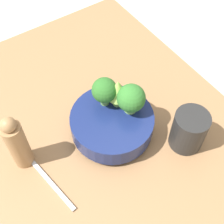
{
  "coord_description": "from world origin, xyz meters",
  "views": [
    {
      "loc": [
        0.34,
        -0.21,
        0.71
      ],
      "look_at": [
        -0.01,
        0.03,
        0.13
      ],
      "focal_mm": 50.0,
      "sensor_mm": 36.0,
      "label": 1
    }
  ],
  "objects_px": {
    "cup": "(189,130)",
    "fork": "(49,181)",
    "pepper_mill": "(17,143)",
    "bowl": "(112,123)"
  },
  "relations": [
    {
      "from": "cup",
      "to": "fork",
      "type": "height_order",
      "value": "cup"
    },
    {
      "from": "cup",
      "to": "pepper_mill",
      "type": "xyz_separation_m",
      "value": [
        -0.17,
        -0.35,
        0.03
      ]
    },
    {
      "from": "bowl",
      "to": "cup",
      "type": "bearing_deg",
      "value": 46.64
    },
    {
      "from": "pepper_mill",
      "to": "fork",
      "type": "bearing_deg",
      "value": 15.3
    },
    {
      "from": "pepper_mill",
      "to": "fork",
      "type": "height_order",
      "value": "pepper_mill"
    },
    {
      "from": "cup",
      "to": "pepper_mill",
      "type": "distance_m",
      "value": 0.39
    },
    {
      "from": "cup",
      "to": "bowl",
      "type": "bearing_deg",
      "value": -133.36
    },
    {
      "from": "bowl",
      "to": "pepper_mill",
      "type": "bearing_deg",
      "value": -103.03
    },
    {
      "from": "cup",
      "to": "pepper_mill",
      "type": "bearing_deg",
      "value": -116.68
    },
    {
      "from": "bowl",
      "to": "pepper_mill",
      "type": "relative_size",
      "value": 1.2
    }
  ]
}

